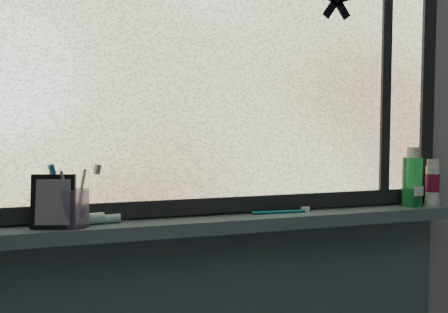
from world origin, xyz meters
name	(u,v)px	position (x,y,z in m)	size (l,w,h in m)	color
wall_back	(219,142)	(0.00, 1.30, 1.25)	(3.00, 0.01, 2.50)	#9EA3A8
windowsill	(226,223)	(0.00, 1.23, 1.00)	(1.62, 0.14, 0.04)	#4D5C67
window_pane	(221,53)	(0.00, 1.28, 1.53)	(1.50, 0.01, 1.00)	silver
frame_bottom	(221,205)	(0.00, 1.28, 1.05)	(1.60, 0.03, 0.05)	black
frame_right	(427,62)	(0.78, 1.28, 1.53)	(0.05, 0.03, 1.10)	black
frame_mullion	(385,60)	(0.60, 1.28, 1.53)	(0.04, 0.03, 1.00)	black
starfish_sticker	(337,0)	(0.40, 1.27, 1.72)	(0.15, 0.02, 0.15)	black
vanity_mirror	(53,202)	(-0.51, 1.21, 1.09)	(0.12, 0.06, 0.15)	black
toothpaste_tube	(101,218)	(-0.38, 1.24, 1.04)	(0.19, 0.04, 0.03)	silver
toothbrush_cup	(75,208)	(-0.45, 1.21, 1.07)	(0.08, 0.08, 0.11)	#A68EBC
toothbrush_lying	(279,211)	(0.18, 1.23, 1.03)	(0.22, 0.02, 0.01)	#0D6176
mouthwash_bottle	(412,177)	(0.68, 1.22, 1.12)	(0.07, 0.07, 0.17)	green
cream_tube	(432,181)	(0.77, 1.22, 1.11)	(0.05, 0.05, 0.12)	silver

